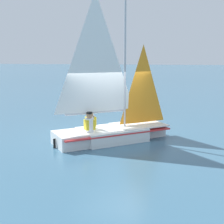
{
  "coord_description": "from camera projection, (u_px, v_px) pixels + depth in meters",
  "views": [
    {
      "loc": [
        10.79,
        2.85,
        3.01
      ],
      "look_at": [
        0.0,
        0.0,
        1.06
      ],
      "focal_mm": 50.0,
      "sensor_mm": 36.0,
      "label": 1
    }
  ],
  "objects": [
    {
      "name": "sailor_crew",
      "position": [
        90.0,
        127.0,
        10.8
      ],
      "size": [
        0.42,
        0.43,
        1.16
      ],
      "rotation": [
        0.0,
        0.0,
        2.3
      ],
      "color": "black",
      "rests_on": "ground_plane"
    },
    {
      "name": "sailboat_main",
      "position": [
        111.0,
        121.0,
        11.36
      ],
      "size": [
        3.91,
        4.1,
        5.34
      ],
      "rotation": [
        0.0,
        0.0,
        2.3
      ],
      "color": "white",
      "rests_on": "ground_plane"
    },
    {
      "name": "sailor_helm",
      "position": [
        91.0,
        124.0,
        11.3
      ],
      "size": [
        0.42,
        0.43,
        1.16
      ],
      "rotation": [
        0.0,
        0.0,
        2.3
      ],
      "color": "black",
      "rests_on": "ground_plane"
    },
    {
      "name": "ground_plane",
      "position": [
        112.0,
        140.0,
        11.51
      ],
      "size": [
        260.0,
        260.0,
        0.0
      ],
      "primitive_type": "plane",
      "color": "#38607A"
    }
  ]
}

